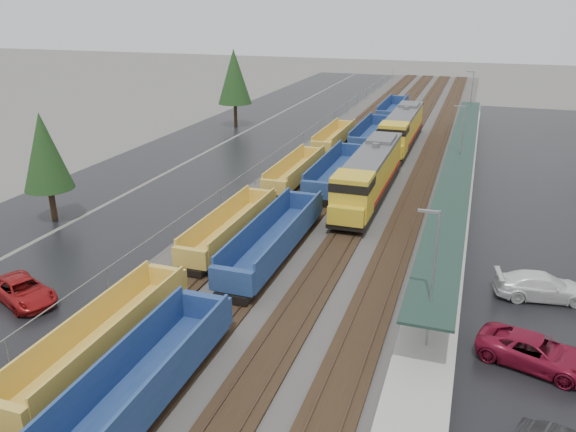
% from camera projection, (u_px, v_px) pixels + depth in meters
% --- Properties ---
extents(ballast_strip, '(20.00, 160.00, 0.08)m').
position_uv_depth(ballast_strip, '(379.00, 154.00, 67.06)').
color(ballast_strip, '#302D2B').
rests_on(ballast_strip, ground).
extents(trackbed, '(14.60, 160.00, 0.22)m').
position_uv_depth(trackbed, '(379.00, 154.00, 67.01)').
color(trackbed, black).
rests_on(trackbed, ground).
extents(west_parking_lot, '(10.00, 160.00, 0.02)m').
position_uv_depth(west_parking_lot, '(262.00, 145.00, 71.56)').
color(west_parking_lot, black).
rests_on(west_parking_lot, ground).
extents(west_road, '(9.00, 160.00, 0.02)m').
position_uv_depth(west_road, '(192.00, 139.00, 74.56)').
color(west_road, black).
rests_on(west_road, ground).
extents(east_commuter_lot, '(16.00, 100.00, 0.02)m').
position_uv_depth(east_commuter_lot, '(562.00, 197.00, 52.52)').
color(east_commuter_lot, black).
rests_on(east_commuter_lot, ground).
extents(station_platform, '(3.00, 80.00, 8.00)m').
position_uv_depth(station_platform, '(457.00, 180.00, 55.12)').
color(station_platform, '#9E9B93').
rests_on(station_platform, ground).
extents(chainlink_fence, '(0.08, 160.04, 2.02)m').
position_uv_depth(chainlink_fence, '(299.00, 139.00, 67.96)').
color(chainlink_fence, gray).
rests_on(chainlink_fence, ground).
extents(tree_west_near, '(3.96, 3.96, 9.00)m').
position_uv_depth(tree_west_near, '(44.00, 152.00, 45.04)').
color(tree_west_near, '#332316').
rests_on(tree_west_near, ground).
extents(tree_west_far, '(4.84, 4.84, 11.00)m').
position_uv_depth(tree_west_far, '(234.00, 77.00, 80.29)').
color(tree_west_far, '#332316').
rests_on(tree_west_far, ground).
extents(locomotive_lead, '(3.08, 20.31, 4.60)m').
position_uv_depth(locomotive_lead, '(369.00, 175.00, 50.67)').
color(locomotive_lead, black).
rests_on(locomotive_lead, ground).
extents(locomotive_trail, '(3.08, 20.31, 4.60)m').
position_uv_depth(locomotive_trail, '(402.00, 129.00, 69.26)').
color(locomotive_trail, black).
rests_on(locomotive_trail, ground).
extents(well_string_yellow, '(2.49, 92.75, 2.21)m').
position_uv_depth(well_string_yellow, '(180.00, 272.00, 35.30)').
color(well_string_yellow, gold).
rests_on(well_string_yellow, ground).
extents(well_string_blue, '(2.85, 106.42, 2.53)m').
position_uv_depth(well_string_blue, '(311.00, 200.00, 47.86)').
color(well_string_blue, navy).
rests_on(well_string_blue, ground).
extents(parked_car_west_c, '(4.23, 5.75, 1.45)m').
position_uv_depth(parked_car_west_c, '(23.00, 291.00, 33.84)').
color(parked_car_west_c, maroon).
rests_on(parked_car_west_c, ground).
extents(parked_car_east_b, '(4.11, 6.11, 1.56)m').
position_uv_depth(parked_car_east_b, '(536.00, 352.00, 27.83)').
color(parked_car_east_b, maroon).
rests_on(parked_car_east_b, ground).
extents(parked_car_east_c, '(3.12, 5.84, 1.61)m').
position_uv_depth(parked_car_east_c, '(542.00, 287.00, 34.21)').
color(parked_car_east_c, white).
rests_on(parked_car_east_c, ground).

